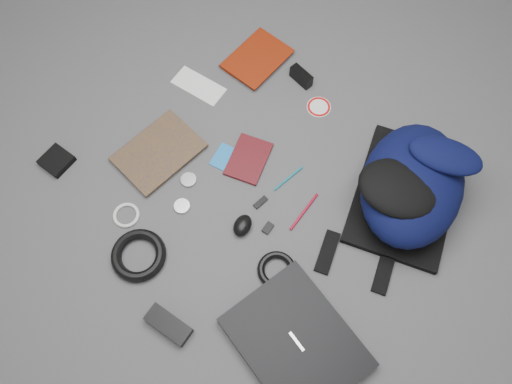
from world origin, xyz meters
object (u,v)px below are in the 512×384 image
Objects in this scene: dvd_case at (249,159)px; pouch at (57,161)px; compact_camera at (301,76)px; mouse at (243,225)px; power_brick at (169,325)px; comic_book at (140,134)px; backpack at (412,184)px; laptop at (296,342)px; textbook_red at (239,47)px.

pouch reaches higher than dvd_case.
compact_camera is 1.18× the size of mouse.
mouse is at bearing 89.35° from power_brick.
comic_book is 0.50m from mouse.
backpack is 0.61m from laptop.
comic_book is 0.62m from compact_camera.
compact_camera is at bearing 7.45° from textbook_red.
compact_camera is (-0.55, 0.17, -0.08)m from backpack.
dvd_case is 2.20× the size of mouse.
comic_book is (-0.86, -0.38, -0.09)m from backpack.
mouse is at bearing 166.98° from laptop.
backpack is 3.49× the size of power_brick.
textbook_red reaches higher than pouch.
textbook_red is 1.68× the size of power_brick.
textbook_red is 2.53× the size of pouch.
laptop is 0.63m from dvd_case.
dvd_case is at bearing -174.67° from backpack.
backpack is 6.36× the size of mouse.
compact_camera reaches higher than power_brick.
dvd_case is at bearing 39.41° from pouch.
comic_book is 1.99× the size of power_brick.
laptop reaches higher than power_brick.
laptop is at bearing 26.48° from power_brick.
power_brick is (-0.33, -0.20, -0.00)m from laptop.
mouse is 0.55× the size of power_brick.
power_brick reaches higher than comic_book.
textbook_red is 2.60× the size of compact_camera.
backpack reaches higher than laptop.
backpack is 0.87m from power_brick.
mouse is (0.47, -0.56, 0.01)m from textbook_red.
mouse reaches higher than laptop.
backpack is 0.55m from dvd_case.
power_brick reaches higher than textbook_red.
compact_camera reaches higher than pouch.
textbook_red is 0.52m from comic_book.
textbook_red is 1.39× the size of dvd_case.
mouse reaches higher than textbook_red.
compact_camera is (0.27, 0.03, 0.01)m from textbook_red.
compact_camera is at bearing 98.59° from power_brick.
pouch is (-0.45, -0.80, -0.01)m from compact_camera.
comic_book is at bearing -91.66° from textbook_red.
dvd_case is at bearing 31.09° from comic_book.
pouch is at bearing -110.18° from compact_camera.
mouse is (0.20, -0.59, -0.01)m from compact_camera.
power_brick reaches higher than dvd_case.
textbook_red is at bearing 116.24° from mouse.
laptop is at bearing -41.44° from mouse.
compact_camera is (-0.55, 0.77, 0.01)m from laptop.
mouse is at bearing -61.93° from compact_camera.
textbook_red is 1.06m from power_brick.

